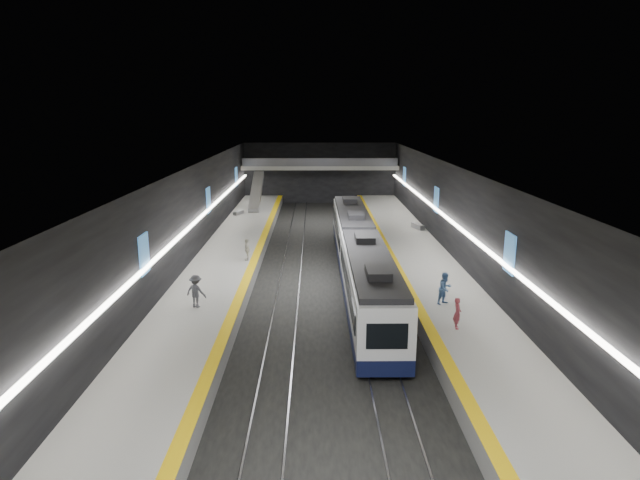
{
  "coord_description": "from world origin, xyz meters",
  "views": [
    {
      "loc": [
        -0.68,
        -35.97,
        12.03
      ],
      "look_at": [
        -0.28,
        4.67,
        2.2
      ],
      "focal_mm": 30.0,
      "sensor_mm": 36.0,
      "label": 1
    }
  ],
  "objects_px": {
    "passenger_right_b": "(445,289)",
    "passenger_left_b": "(196,292)",
    "escalator": "(256,191)",
    "passenger_left_a": "(247,250)",
    "bench_left_far": "(238,213)",
    "passenger_right_a": "(457,313)",
    "train": "(359,252)",
    "bench_right_far": "(418,226)"
  },
  "relations": [
    {
      "from": "passenger_right_b",
      "to": "passenger_left_b",
      "type": "distance_m",
      "value": 14.43
    },
    {
      "from": "escalator",
      "to": "passenger_left_a",
      "type": "bearing_deg",
      "value": -85.77
    },
    {
      "from": "passenger_right_b",
      "to": "escalator",
      "type": "bearing_deg",
      "value": 80.3
    },
    {
      "from": "bench_left_far",
      "to": "passenger_left_a",
      "type": "height_order",
      "value": "passenger_left_a"
    },
    {
      "from": "passenger_right_a",
      "to": "passenger_left_b",
      "type": "height_order",
      "value": "passenger_left_b"
    },
    {
      "from": "escalator",
      "to": "passenger_left_b",
      "type": "relative_size",
      "value": 4.15
    },
    {
      "from": "train",
      "to": "bench_left_far",
      "type": "bearing_deg",
      "value": 119.15
    },
    {
      "from": "train",
      "to": "passenger_right_b",
      "type": "distance_m",
      "value": 8.6
    },
    {
      "from": "passenger_right_b",
      "to": "passenger_left_b",
      "type": "height_order",
      "value": "passenger_left_b"
    },
    {
      "from": "escalator",
      "to": "passenger_left_b",
      "type": "xyz_separation_m",
      "value": [
        -0.01,
        -32.85,
        -0.94
      ]
    },
    {
      "from": "bench_right_far",
      "to": "passenger_left_b",
      "type": "distance_m",
      "value": 26.87
    },
    {
      "from": "bench_right_far",
      "to": "passenger_right_b",
      "type": "bearing_deg",
      "value": -112.72
    },
    {
      "from": "passenger_right_a",
      "to": "passenger_right_b",
      "type": "relative_size",
      "value": 0.87
    },
    {
      "from": "escalator",
      "to": "bench_right_far",
      "type": "xyz_separation_m",
      "value": [
        16.76,
        -11.86,
        -1.67
      ]
    },
    {
      "from": "passenger_right_b",
      "to": "passenger_left_a",
      "type": "bearing_deg",
      "value": 109.44
    },
    {
      "from": "train",
      "to": "passenger_left_b",
      "type": "xyz_separation_m",
      "value": [
        -10.01,
        -7.78,
        -0.23
      ]
    },
    {
      "from": "train",
      "to": "bench_right_far",
      "type": "relative_size",
      "value": 15.8
    },
    {
      "from": "train",
      "to": "bench_right_far",
      "type": "xyz_separation_m",
      "value": [
        6.76,
        13.21,
        -0.96
      ]
    },
    {
      "from": "escalator",
      "to": "bench_right_far",
      "type": "relative_size",
      "value": 4.21
    },
    {
      "from": "train",
      "to": "passenger_left_b",
      "type": "relative_size",
      "value": 15.6
    },
    {
      "from": "bench_left_far",
      "to": "passenger_left_b",
      "type": "bearing_deg",
      "value": -65.12
    },
    {
      "from": "bench_right_far",
      "to": "bench_left_far",
      "type": "bearing_deg",
      "value": 141.49
    },
    {
      "from": "escalator",
      "to": "passenger_right_a",
      "type": "bearing_deg",
      "value": -68.51
    },
    {
      "from": "passenger_right_a",
      "to": "passenger_right_b",
      "type": "bearing_deg",
      "value": 0.75
    },
    {
      "from": "bench_right_far",
      "to": "passenger_right_b",
      "type": "distance_m",
      "value": 20.73
    },
    {
      "from": "passenger_right_b",
      "to": "passenger_left_b",
      "type": "bearing_deg",
      "value": 147.94
    },
    {
      "from": "escalator",
      "to": "bench_right_far",
      "type": "height_order",
      "value": "escalator"
    },
    {
      "from": "passenger_left_a",
      "to": "passenger_left_b",
      "type": "xyz_separation_m",
      "value": [
        -1.7,
        -9.96,
        0.13
      ]
    },
    {
      "from": "escalator",
      "to": "bench_right_far",
      "type": "distance_m",
      "value": 20.6
    },
    {
      "from": "train",
      "to": "bench_left_far",
      "type": "xyz_separation_m",
      "value": [
        -11.55,
        20.71,
        -1.0
      ]
    },
    {
      "from": "train",
      "to": "passenger_right_a",
      "type": "bearing_deg",
      "value": -69.1
    },
    {
      "from": "passenger_left_b",
      "to": "bench_right_far",
      "type": "bearing_deg",
      "value": -107.22
    },
    {
      "from": "bench_left_far",
      "to": "passenger_right_b",
      "type": "distance_m",
      "value": 32.32
    },
    {
      "from": "bench_left_far",
      "to": "passenger_right_a",
      "type": "distance_m",
      "value": 35.4
    },
    {
      "from": "passenger_left_a",
      "to": "passenger_left_b",
      "type": "relative_size",
      "value": 0.87
    },
    {
      "from": "bench_left_far",
      "to": "passenger_left_b",
      "type": "height_order",
      "value": "passenger_left_b"
    },
    {
      "from": "bench_right_far",
      "to": "passenger_left_b",
      "type": "height_order",
      "value": "passenger_left_b"
    },
    {
      "from": "train",
      "to": "escalator",
      "type": "relative_size",
      "value": 3.76
    },
    {
      "from": "train",
      "to": "escalator",
      "type": "xyz_separation_m",
      "value": [
        -10.0,
        25.07,
        0.7
      ]
    },
    {
      "from": "passenger_left_b",
      "to": "escalator",
      "type": "bearing_deg",
      "value": -68.61
    },
    {
      "from": "train",
      "to": "passenger_right_a",
      "type": "xyz_separation_m",
      "value": [
        4.2,
        -10.99,
        -0.37
      ]
    },
    {
      "from": "passenger_right_a",
      "to": "escalator",
      "type": "bearing_deg",
      "value": 25.68
    }
  ]
}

